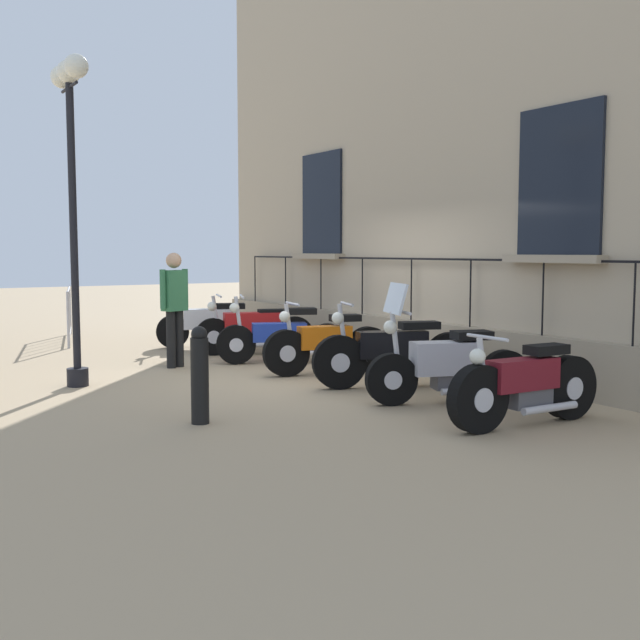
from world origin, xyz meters
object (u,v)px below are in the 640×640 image
object	(u,v)px
bollard	(200,375)
lamppost	(71,159)
pedestrian_standing	(174,302)
motorcycle_white	(212,325)
crowd_barrier	(69,313)
motorcycle_maroon	(525,386)
motorcycle_red	(254,329)
motorcycle_blue	(282,338)
motorcycle_orange	(327,346)
motorcycle_silver	(447,365)
motorcycle_black	(395,354)

from	to	relation	value
bollard	lamppost	bearing A→B (deg)	-80.59
bollard	pedestrian_standing	bearing A→B (deg)	-108.02
motorcycle_white	crowd_barrier	world-z (taller)	crowd_barrier
motorcycle_white	bollard	xyz separation A→B (m)	(2.76, 5.81, 0.10)
motorcycle_maroon	pedestrian_standing	bearing A→B (deg)	-74.80
motorcycle_red	motorcycle_blue	size ratio (longest dim) A/B	1.01
motorcycle_red	lamppost	bearing A→B (deg)	24.27
motorcycle_white	motorcycle_maroon	distance (m)	7.69
crowd_barrier	motorcycle_red	bearing A→B (deg)	120.44
motorcycle_blue	motorcycle_orange	xyz separation A→B (m)	(-0.01, 1.32, 0.01)
motorcycle_blue	motorcycle_maroon	distance (m)	5.18
bollard	crowd_barrier	bearing A→B (deg)	-95.28
motorcycle_white	pedestrian_standing	world-z (taller)	pedestrian_standing
lamppost	crowd_barrier	distance (m)	5.95
motorcycle_white	motorcycle_silver	xyz separation A→B (m)	(-0.12, 6.37, 0.03)
motorcycle_white	crowd_barrier	xyz separation A→B (m)	(2.00, -2.41, 0.15)
motorcycle_orange	motorcycle_red	bearing A→B (deg)	-92.43
motorcycle_red	motorcycle_maroon	xyz separation A→B (m)	(0.19, 6.35, -0.03)
motorcycle_blue	motorcycle_silver	world-z (taller)	motorcycle_silver
motorcycle_white	motorcycle_orange	distance (m)	3.83
motorcycle_orange	motorcycle_silver	bearing A→B (deg)	90.68
motorcycle_blue	pedestrian_standing	world-z (taller)	pedestrian_standing
motorcycle_red	lamppost	distance (m)	4.55
motorcycle_white	motorcycle_blue	xyz separation A→B (m)	(-0.08, 2.51, -0.01)
motorcycle_orange	motorcycle_silver	distance (m)	2.54
pedestrian_standing	motorcycle_orange	bearing A→B (deg)	132.08
lamppost	crowd_barrier	world-z (taller)	lamppost
motorcycle_white	motorcycle_black	world-z (taller)	motorcycle_black
motorcycle_black	motorcycle_silver	world-z (taller)	motorcycle_silver
motorcycle_red	motorcycle_maroon	distance (m)	6.36
motorcycle_orange	motorcycle_blue	bearing A→B (deg)	-89.39
motorcycle_blue	motorcycle_black	distance (m)	2.69
motorcycle_white	crowd_barrier	size ratio (longest dim) A/B	0.80
motorcycle_maroon	crowd_barrier	bearing A→B (deg)	-78.76
motorcycle_red	bollard	distance (m)	5.36
motorcycle_red	bollard	bearing A→B (deg)	56.50
bollard	motorcycle_black	bearing A→B (deg)	-168.53
motorcycle_blue	motorcycle_silver	distance (m)	3.86
motorcycle_blue	crowd_barrier	xyz separation A→B (m)	(2.08, -4.92, 0.16)
motorcycle_orange	motorcycle_black	size ratio (longest dim) A/B	0.90
motorcycle_blue	bollard	xyz separation A→B (m)	(2.84, 3.29, 0.11)
motorcycle_silver	lamppost	size ratio (longest dim) A/B	0.46
bollard	motorcycle_red	bearing A→B (deg)	-123.50
pedestrian_standing	bollard	bearing A→B (deg)	71.98
motorcycle_red	motorcycle_black	distance (m)	3.86
motorcycle_silver	bollard	bearing A→B (deg)	-11.02
lamppost	motorcycle_white	bearing A→B (deg)	-138.35
motorcycle_blue	motorcycle_orange	size ratio (longest dim) A/B	1.03
crowd_barrier	motorcycle_white	bearing A→B (deg)	129.74
motorcycle_blue	pedestrian_standing	xyz separation A→B (m)	(1.61, -0.48, 0.60)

